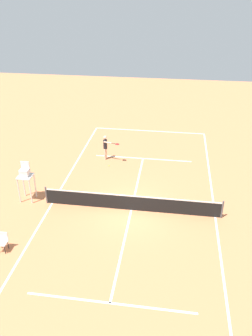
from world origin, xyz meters
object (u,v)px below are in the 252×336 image
at_px(umpire_chair, 25,176).
at_px(courtside_chair_near, 3,241).
at_px(player_serving, 106,145).
at_px(tennis_ball, 109,166).

bearing_deg(umpire_chair, courtside_chair_near, 97.02).
distance_m(player_serving, umpire_chair, 6.78).
height_order(player_serving, courtside_chair_near, player_serving).
bearing_deg(tennis_ball, courtside_chair_near, 69.58).
bearing_deg(player_serving, tennis_ball, 35.59).
bearing_deg(umpire_chair, tennis_ball, -129.44).
distance_m(player_serving, courtside_chair_near, 10.54).
bearing_deg(tennis_ball, umpire_chair, 50.56).
relative_size(tennis_ball, courtside_chair_near, 0.07).
xyz_separation_m(tennis_ball, umpire_chair, (3.92, 4.76, 1.57)).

